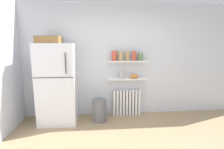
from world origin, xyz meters
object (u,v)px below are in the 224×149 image
Objects in this scene: radiator at (127,102)px; storage_jar_3 at (134,56)px; shelf_bowl at (134,76)px; storage_jar_1 at (121,56)px; trash_bin at (100,110)px; storage_jar_4 at (141,57)px; vase at (121,74)px; storage_jar_2 at (128,56)px; storage_jar_0 at (114,56)px; refrigerator at (57,82)px.

storage_jar_3 reaches higher than radiator.
shelf_bowl is (0.01, -0.00, -0.48)m from storage_jar_3.
storage_jar_1 is at bearing 180.00° from shelf_bowl.
storage_jar_3 reaches higher than trash_bin.
storage_jar_1 is at bearing -168.84° from radiator.
storage_jar_1 is 1.20× the size of storage_jar_4.
vase is at bearing 0.00° from storage_jar_1.
storage_jar_4 is 1.52m from trash_bin.
storage_jar_3 is 1.22× the size of shelf_bowl.
storage_jar_2 is at bearing 0.00° from storage_jar_1.
storage_jar_0 is 1.22× the size of vase.
storage_jar_3 is (1.70, 0.21, 0.55)m from refrigerator.
shelf_bowl is (0.47, 0.00, -0.49)m from storage_jar_0.
storage_jar_4 is (0.61, 0.00, -0.03)m from storage_jar_0.
storage_jar_3 is at bearing 0.00° from storage_jar_0.
radiator is at bearing 11.16° from storage_jar_1.
storage_jar_3 is at bearing -11.16° from radiator.
storage_jar_4 is (0.30, 0.00, -0.02)m from storage_jar_2.
storage_jar_0 is at bearing 37.15° from trash_bin.
trash_bin is (-0.52, -0.27, -0.75)m from vase.
storage_jar_3 is at bearing 0.00° from storage_jar_1.
storage_jar_2 is 1.24× the size of storage_jar_4.
trash_bin is (-0.82, -0.27, -0.70)m from shelf_bowl.
radiator is 2.92× the size of storage_jar_2.
radiator is (1.54, 0.24, -0.58)m from refrigerator.
storage_jar_3 is (0.30, 0.00, 0.01)m from storage_jar_1.
storage_jar_0 is 1.06× the size of storage_jar_2.
vase is at bearing 180.00° from shelf_bowl.
trash_bin is at bearing -152.16° from storage_jar_1.
storage_jar_0 is at bearing -180.00° from storage_jar_3.
shelf_bowl is 0.38× the size of trash_bin.
shelf_bowl reaches higher than radiator.
storage_jar_0 reaches higher than radiator.
radiator is 1.13m from storage_jar_3.
storage_jar_2 reaches higher than trash_bin.
storage_jar_4 reaches higher than shelf_bowl.
storage_jar_4 is 0.36× the size of trash_bin.
refrigerator is at bearing -171.54° from vase.
storage_jar_3 is at bearing 18.20° from trash_bin.
refrigerator is 10.20× the size of storage_jar_4.
storage_jar_0 is at bearing 9.58° from refrigerator.
refrigerator is at bearing -172.97° from storage_jar_3.
storage_jar_0 reaches higher than shelf_bowl.
storage_jar_1 is (0.15, 0.00, -0.01)m from storage_jar_0.
storage_jar_4 is at bearing 0.00° from storage_jar_0.
shelf_bowl is at bearing 0.00° from storage_jar_2.
shelf_bowl is at bearing -0.00° from storage_jar_3.
shelf_bowl is 1.11m from trash_bin.
vase is (0.01, 0.00, -0.42)m from storage_jar_1.
radiator reaches higher than trash_bin.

